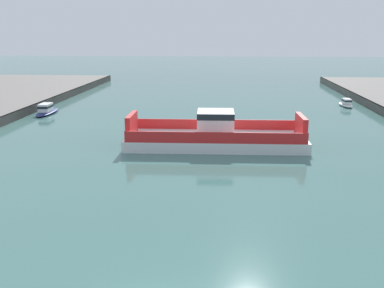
% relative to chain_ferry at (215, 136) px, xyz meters
% --- Properties ---
extents(chain_ferry, '(18.53, 6.92, 3.71)m').
position_rel_chain_ferry_xyz_m(chain_ferry, '(0.00, 0.00, 0.00)').
color(chain_ferry, silver).
rests_on(chain_ferry, ground).
extents(moored_boat_near_left, '(1.88, 4.95, 1.27)m').
position_rel_chain_ferry_xyz_m(moored_boat_near_left, '(20.09, 26.87, -0.65)').
color(moored_boat_near_left, white).
rests_on(moored_boat_near_left, ground).
extents(moored_boat_mid_left, '(2.29, 7.28, 1.55)m').
position_rel_chain_ferry_xyz_m(moored_boat_mid_left, '(-24.73, 16.85, -0.54)').
color(moored_boat_mid_left, navy).
rests_on(moored_boat_mid_left, ground).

